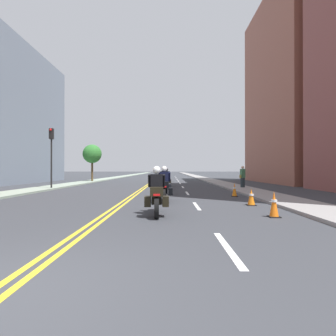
# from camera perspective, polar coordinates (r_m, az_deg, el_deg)

# --- Properties ---
(ground_plane) EXTENTS (264.00, 264.00, 0.00)m
(ground_plane) POSITION_cam_1_polar(r_m,az_deg,el_deg) (51.32, -1.99, -1.96)
(ground_plane) COLOR #34363B
(sidewalk_left) EXTENTS (2.17, 144.00, 0.12)m
(sidewalk_left) POSITION_cam_1_polar(r_m,az_deg,el_deg) (52.16, -10.24, -1.86)
(sidewalk_left) COLOR gray
(sidewalk_left) RESTS_ON ground
(sidewalk_right) EXTENTS (2.17, 144.00, 0.12)m
(sidewalk_right) POSITION_cam_1_polar(r_m,az_deg,el_deg) (51.56, 6.36, -1.89)
(sidewalk_right) COLOR gray
(sidewalk_right) RESTS_ON ground
(centreline_yellow_inner) EXTENTS (0.12, 132.00, 0.01)m
(centreline_yellow_inner) POSITION_cam_1_polar(r_m,az_deg,el_deg) (51.32, -2.12, -1.96)
(centreline_yellow_inner) COLOR yellow
(centreline_yellow_inner) RESTS_ON ground
(centreline_yellow_outer) EXTENTS (0.12, 132.00, 0.01)m
(centreline_yellow_outer) POSITION_cam_1_polar(r_m,az_deg,el_deg) (51.31, -1.85, -1.96)
(centreline_yellow_outer) COLOR yellow
(centreline_yellow_outer) RESTS_ON ground
(lane_dashes_white) EXTENTS (0.14, 56.40, 0.01)m
(lane_dashes_white) POSITION_cam_1_polar(r_m,az_deg,el_deg) (32.31, 2.32, -2.95)
(lane_dashes_white) COLOR silver
(lane_dashes_white) RESTS_ON ground
(building_right_1) EXTENTS (6.61, 15.34, 21.02)m
(building_right_1) POSITION_cam_1_polar(r_m,az_deg,el_deg) (35.25, 24.52, 14.54)
(building_right_1) COLOR #935343
(building_right_1) RESTS_ON ground
(motorcycle_0) EXTENTS (0.78, 2.27, 1.62)m
(motorcycle_0) POSITION_cam_1_polar(r_m,az_deg,el_deg) (9.06, -2.39, -5.76)
(motorcycle_0) COLOR black
(motorcycle_0) RESTS_ON ground
(motorcycle_1) EXTENTS (0.76, 2.26, 1.67)m
(motorcycle_1) POSITION_cam_1_polar(r_m,az_deg,el_deg) (12.73, -0.78, -4.08)
(motorcycle_1) COLOR black
(motorcycle_1) RESTS_ON ground
(motorcycle_2) EXTENTS (0.77, 2.13, 1.65)m
(motorcycle_2) POSITION_cam_1_polar(r_m,az_deg,el_deg) (16.51, -0.62, -3.27)
(motorcycle_2) COLOR black
(motorcycle_2) RESTS_ON ground
(motorcycle_3) EXTENTS (0.77, 2.17, 1.65)m
(motorcycle_3) POSITION_cam_1_polar(r_m,az_deg,el_deg) (20.50, -0.85, -2.63)
(motorcycle_3) COLOR black
(motorcycle_3) RESTS_ON ground
(motorcycle_4) EXTENTS (0.77, 2.13, 1.61)m
(motorcycle_4) POSITION_cam_1_polar(r_m,az_deg,el_deg) (24.03, -0.27, -2.30)
(motorcycle_4) COLOR black
(motorcycle_4) RESTS_ON ground
(motorcycle_5) EXTENTS (0.78, 2.16, 1.59)m
(motorcycle_5) POSITION_cam_1_polar(r_m,az_deg,el_deg) (27.80, -0.55, -2.02)
(motorcycle_5) COLOR black
(motorcycle_5) RESTS_ON ground
(motorcycle_6) EXTENTS (0.78, 2.12, 1.63)m
(motorcycle_6) POSITION_cam_1_polar(r_m,az_deg,el_deg) (31.40, -0.72, -1.83)
(motorcycle_6) COLOR black
(motorcycle_6) RESTS_ON ground
(motorcycle_7) EXTENTS (0.78, 2.12, 1.62)m
(motorcycle_7) POSITION_cam_1_polar(r_m,az_deg,el_deg) (35.13, -0.59, -1.66)
(motorcycle_7) COLOR black
(motorcycle_7) RESTS_ON ground
(traffic_cone_0) EXTENTS (0.33, 0.33, 0.76)m
(traffic_cone_0) POSITION_cam_1_polar(r_m,az_deg,el_deg) (15.63, 13.69, -4.42)
(traffic_cone_0) COLOR black
(traffic_cone_0) RESTS_ON ground
(traffic_cone_1) EXTENTS (0.35, 0.35, 0.82)m
(traffic_cone_1) POSITION_cam_1_polar(r_m,az_deg,el_deg) (9.31, 21.24, -7.07)
(traffic_cone_1) COLOR black
(traffic_cone_1) RESTS_ON ground
(traffic_cone_2) EXTENTS (0.38, 0.38, 0.70)m
(traffic_cone_2) POSITION_cam_1_polar(r_m,az_deg,el_deg) (12.00, 16.98, -5.82)
(traffic_cone_2) COLOR black
(traffic_cone_2) RESTS_ON ground
(traffic_light_near) EXTENTS (0.28, 0.38, 4.59)m
(traffic_light_near) POSITION_cam_1_polar(r_m,az_deg,el_deg) (22.37, -23.15, 4.05)
(traffic_light_near) COLOR black
(traffic_light_near) RESTS_ON ground
(pedestrian_0) EXTENTS (0.50, 0.38, 1.77)m
(pedestrian_0) POSITION_cam_1_polar(r_m,az_deg,el_deg) (21.94, 15.30, -1.82)
(pedestrian_0) COLOR #212E33
(pedestrian_0) RESTS_ON ground
(street_tree_1) EXTENTS (2.22, 2.22, 4.48)m
(street_tree_1) POSITION_cam_1_polar(r_m,az_deg,el_deg) (33.94, -15.54, 2.82)
(street_tree_1) COLOR #4D3B22
(street_tree_1) RESTS_ON ground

